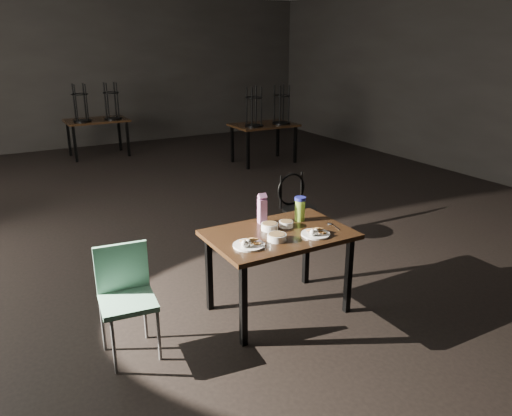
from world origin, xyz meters
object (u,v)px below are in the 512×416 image
juice_carton (262,209)px  bentwood_chair (296,204)px  water_bottle (300,209)px  school_chair (126,291)px  main_table (279,241)px

juice_carton → bentwood_chair: bearing=43.1°
water_bottle → school_chair: bearing=-176.3°
juice_carton → school_chair: size_ratio=0.32×
main_table → school_chair: (-1.32, 0.05, -0.15)m
main_table → bentwood_chair: bearing=50.5°
water_bottle → bentwood_chair: water_bottle is taller
juice_carton → bentwood_chair: size_ratio=0.33×
main_table → bentwood_chair: size_ratio=1.43×
juice_carton → main_table: bearing=-87.4°
juice_carton → water_bottle: size_ratio=1.25×
main_table → water_bottle: (0.32, 0.16, 0.19)m
bentwood_chair → juice_carton: bearing=-139.7°
juice_carton → water_bottle: 0.35m
main_table → water_bottle: 0.40m
main_table → water_bottle: water_bottle is taller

